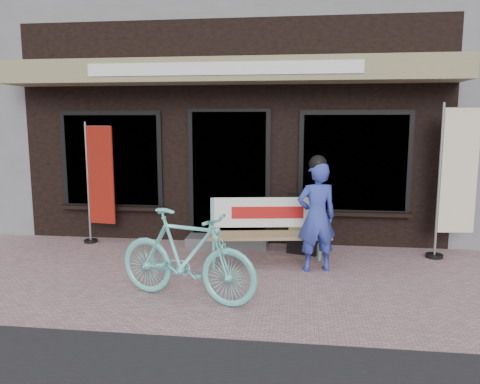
# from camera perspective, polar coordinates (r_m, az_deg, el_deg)

# --- Properties ---
(ground) EXTENTS (70.00, 70.00, 0.00)m
(ground) POSITION_cam_1_polar(r_m,az_deg,el_deg) (6.00, -4.20, -10.91)
(ground) COLOR #A67F84
(ground) RESTS_ON ground
(storefront) EXTENTS (7.00, 6.77, 6.00)m
(storefront) POSITION_cam_1_polar(r_m,az_deg,el_deg) (10.61, 1.13, 14.02)
(storefront) COLOR black
(storefront) RESTS_ON ground
(bench) EXTENTS (1.76, 0.70, 0.93)m
(bench) POSITION_cam_1_polar(r_m,az_deg,el_deg) (6.62, 3.44, -4.12)
(bench) COLOR #66C8C1
(bench) RESTS_ON ground
(person) EXTENTS (0.62, 0.50, 1.57)m
(person) POSITION_cam_1_polar(r_m,az_deg,el_deg) (6.33, 9.32, -2.74)
(person) COLOR #303FA5
(person) RESTS_ON ground
(bicycle) EXTENTS (1.80, 0.97, 1.04)m
(bicycle) POSITION_cam_1_polar(r_m,az_deg,el_deg) (5.31, -6.58, -7.69)
(bicycle) COLOR #66C8C1
(bicycle) RESTS_ON ground
(nobori_red) EXTENTS (0.59, 0.24, 1.99)m
(nobori_red) POSITION_cam_1_polar(r_m,az_deg,el_deg) (7.94, -16.84, 1.22)
(nobori_red) COLOR gray
(nobori_red) RESTS_ON ground
(nobori_cream) EXTENTS (0.67, 0.27, 2.27)m
(nobori_cream) POSITION_cam_1_polar(r_m,az_deg,el_deg) (7.44, 24.75, 1.40)
(nobori_cream) COLOR gray
(nobori_cream) RESTS_ON ground
(menu_stand) EXTENTS (0.46, 0.23, 0.92)m
(menu_stand) POSITION_cam_1_polar(r_m,az_deg,el_deg) (7.11, 7.57, -3.90)
(menu_stand) COLOR black
(menu_stand) RESTS_ON ground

